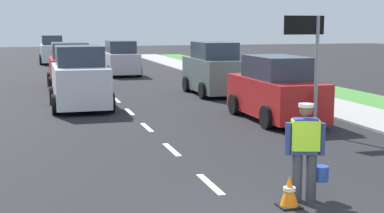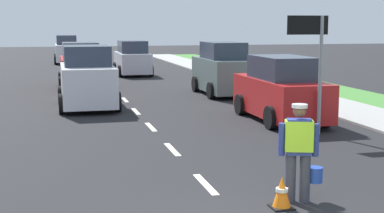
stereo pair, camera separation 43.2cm
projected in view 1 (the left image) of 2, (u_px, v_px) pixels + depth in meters
name	position (u px, v px, depth m)	size (l,w,h in m)	color
ground_plane	(98.00, 84.00, 27.79)	(96.00, 96.00, 0.00)	black
sidewalk_right	(343.00, 110.00, 19.29)	(2.40, 72.00, 0.14)	#9E9E99
lane_center_line	(90.00, 76.00, 31.79)	(0.14, 46.40, 0.01)	silver
road_worker	(306.00, 147.00, 9.32)	(0.77, 0.41, 1.67)	#383D4C
lane_direction_sign	(309.00, 46.00, 14.83)	(1.16, 0.11, 3.20)	gray
traffic_cone_near	(289.00, 192.00, 9.07)	(0.36, 0.36, 0.53)	black
car_oncoming_third	(52.00, 50.00, 41.99)	(1.91, 4.32, 2.13)	silver
car_parked_curbside	(275.00, 91.00, 17.22)	(1.91, 4.30, 2.00)	red
car_oncoming_lead	(80.00, 79.00, 19.63)	(2.06, 3.87, 2.22)	silver
car_parked_far	(214.00, 70.00, 23.48)	(1.91, 4.03, 2.23)	slate
car_outgoing_far	(121.00, 59.00, 32.39)	(1.97, 4.10, 2.01)	silver
car_oncoming_second	(70.00, 67.00, 25.74)	(2.06, 4.05, 2.12)	red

